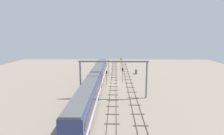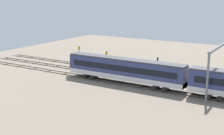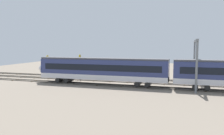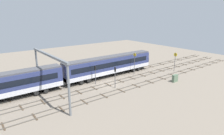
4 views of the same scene
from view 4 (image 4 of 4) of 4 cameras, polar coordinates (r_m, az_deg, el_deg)
ground_plane at (r=42.40m, az=-1.24°, el=-4.96°), size 103.77×103.77×0.00m
track_near_foreground at (r=39.16m, az=2.61°, el=-6.66°), size 87.77×2.40×0.16m
track_second_near at (r=42.38m, az=-1.24°, el=-4.88°), size 87.77×2.40×0.16m
track_with_train at (r=45.79m, az=-4.51°, el=-3.34°), size 87.77×2.40×0.16m
train at (r=41.48m, az=-13.66°, el=-2.01°), size 50.40×3.24×4.80m
overhead_gantry at (r=34.99m, az=-17.67°, el=0.19°), size 0.40×14.96×8.25m
speed_sign_near_foreground at (r=48.67m, az=6.56°, el=1.92°), size 0.14×0.87×5.45m
speed_sign_mid_trackside at (r=53.73m, az=17.86°, el=2.33°), size 0.14×0.97×4.94m
signal_light_trackside_approach at (r=39.67m, az=0.93°, el=-2.02°), size 0.31×0.32×4.39m
signal_light_trackside_departure at (r=42.01m, az=-4.89°, el=-1.37°), size 0.31×0.32×4.04m
relay_cabinet at (r=45.96m, az=17.83°, el=-3.01°), size 1.47×0.60×1.64m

